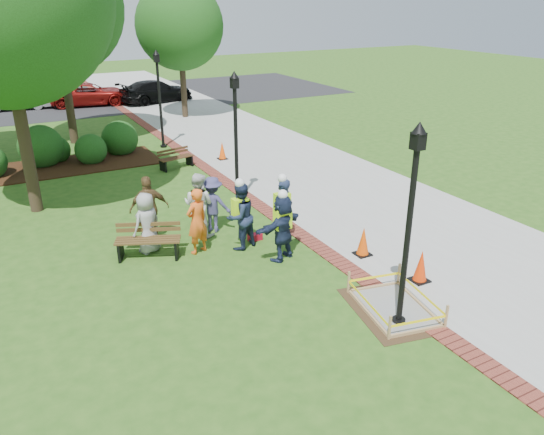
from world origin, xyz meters
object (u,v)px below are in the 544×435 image
cone_front (421,267)px  lamp_near (410,213)px  wet_concrete_pad (394,300)px  hivis_worker_a (282,225)px  hivis_worker_b (282,209)px  bench_near (149,248)px  hivis_worker_c (240,214)px

cone_front → lamp_near: size_ratio=0.19×
wet_concrete_pad → hivis_worker_a: (-0.94, 3.30, 0.71)m
hivis_worker_a → hivis_worker_b: size_ratio=0.96×
lamp_near → cone_front: bearing=34.8°
wet_concrete_pad → hivis_worker_b: (-0.44, 4.21, 0.74)m
bench_near → hivis_worker_b: size_ratio=0.88×
bench_near → lamp_near: size_ratio=0.41×
cone_front → hivis_worker_c: size_ratio=0.41×
wet_concrete_pad → bench_near: (-3.98, 5.00, 0.05)m
wet_concrete_pad → bench_near: bearing=128.5°
wet_concrete_pad → hivis_worker_a: size_ratio=1.36×
bench_near → hivis_worker_a: bearing=-29.2°
lamp_near → hivis_worker_b: (-0.20, 4.65, -1.50)m
lamp_near → hivis_worker_a: lamp_near is taller
hivis_worker_b → lamp_near: bearing=-87.6°
hivis_worker_b → hivis_worker_c: bearing=171.1°
wet_concrete_pad → lamp_near: 2.30m
hivis_worker_a → hivis_worker_b: bearing=61.3°
wet_concrete_pad → cone_front: cone_front is taller
cone_front → hivis_worker_c: 4.80m
wet_concrete_pad → hivis_worker_a: hivis_worker_a is taller
bench_near → hivis_worker_c: hivis_worker_c is taller
wet_concrete_pad → bench_near: size_ratio=1.49×
bench_near → lamp_near: lamp_near is taller
bench_near → hivis_worker_c: size_ratio=0.88×
hivis_worker_b → hivis_worker_c: hivis_worker_b is taller
bench_near → hivis_worker_b: 3.69m
lamp_near → hivis_worker_c: lamp_near is taller
wet_concrete_pad → hivis_worker_b: bearing=96.0°
hivis_worker_a → hivis_worker_b: (0.50, 0.91, 0.04)m
hivis_worker_a → hivis_worker_c: hivis_worker_c is taller
lamp_near → hivis_worker_b: bearing=92.4°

